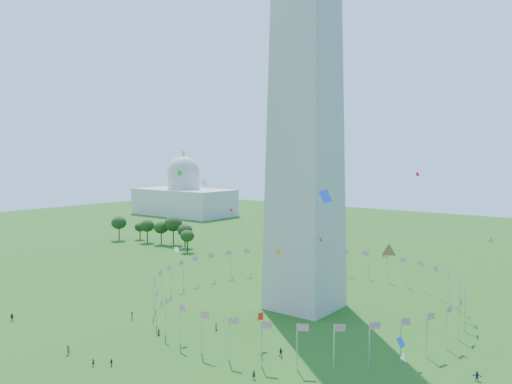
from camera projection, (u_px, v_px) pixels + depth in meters
ground at (165, 370)px, 95.13m from camera, size 600.00×600.00×0.00m
flag_ring at (305, 291)px, 134.33m from camera, size 80.24×80.24×9.00m
capitol_building at (184, 182)px, 345.28m from camera, size 70.00×35.00×46.00m
crowd at (222, 363)px, 96.27m from camera, size 107.27×45.61×1.95m
kites_aloft at (301, 257)px, 103.96m from camera, size 125.77×73.02×31.65m
tree_line_west at (159, 232)px, 230.84m from camera, size 54.99×15.89×12.91m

